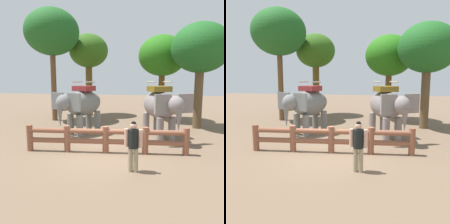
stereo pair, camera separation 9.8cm
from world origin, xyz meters
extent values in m
plane|color=brown|center=(0.00, 0.00, 0.00)|extent=(60.00, 60.00, 0.00)
cylinder|color=brown|center=(-3.06, -0.19, 0.53)|extent=(0.24, 0.24, 1.05)
cylinder|color=brown|center=(-1.53, -0.07, 0.53)|extent=(0.24, 0.24, 1.05)
cylinder|color=brown|center=(0.00, 0.05, 0.53)|extent=(0.24, 0.24, 1.05)
cylinder|color=brown|center=(1.53, 0.17, 0.53)|extent=(0.24, 0.24, 1.05)
cylinder|color=brown|center=(3.06, 0.30, 0.53)|extent=(0.24, 0.24, 1.05)
cylinder|color=brown|center=(0.00, 0.05, 0.45)|extent=(6.14, 0.68, 0.20)
cylinder|color=brown|center=(0.00, 0.05, 0.85)|extent=(6.14, 0.68, 0.20)
cylinder|color=slate|center=(-1.77, 2.32, 0.55)|extent=(0.33, 0.33, 1.10)
cylinder|color=slate|center=(-2.33, 2.56, 0.55)|extent=(0.33, 0.33, 1.10)
cylinder|color=slate|center=(-1.19, 3.69, 0.55)|extent=(0.33, 0.33, 1.10)
cylinder|color=slate|center=(-1.75, 3.93, 0.55)|extent=(0.33, 0.33, 1.10)
ellipsoid|color=slate|center=(-1.76, 3.13, 1.59)|extent=(1.99, 2.72, 1.29)
ellipsoid|color=slate|center=(-2.33, 1.77, 1.75)|extent=(0.97, 1.04, 0.79)
cube|color=slate|center=(-1.80, 1.66, 1.79)|extent=(0.72, 0.39, 0.83)
cube|color=slate|center=(-2.79, 2.08, 1.79)|extent=(0.72, 0.39, 0.83)
cone|color=slate|center=(-2.45, 1.50, 1.12)|extent=(0.29, 0.29, 1.01)
cube|color=maroon|center=(-1.76, 3.13, 2.36)|extent=(1.19, 1.13, 0.26)
cylinder|color=#A59E8C|center=(-1.37, 2.96, 2.69)|extent=(0.35, 0.71, 0.06)
cylinder|color=#A59E8C|center=(-2.15, 3.29, 2.69)|extent=(0.35, 0.71, 0.06)
cylinder|color=gray|center=(2.68, 2.32, 0.56)|extent=(0.33, 0.33, 1.11)
cylinder|color=gray|center=(2.13, 2.04, 0.56)|extent=(0.33, 0.33, 1.11)
cylinder|color=gray|center=(2.02, 3.66, 0.56)|extent=(0.33, 0.33, 1.11)
cylinder|color=gray|center=(1.47, 3.39, 0.56)|extent=(0.33, 0.33, 1.11)
ellipsoid|color=gray|center=(2.07, 2.85, 1.60)|extent=(2.11, 2.74, 1.30)
ellipsoid|color=gray|center=(2.73, 1.52, 1.76)|extent=(1.01, 1.06, 0.79)
cube|color=gray|center=(3.17, 1.86, 1.81)|extent=(0.71, 0.43, 0.84)
cube|color=gray|center=(2.20, 1.38, 1.81)|extent=(0.71, 0.43, 0.84)
cone|color=gray|center=(2.86, 1.26, 1.13)|extent=(0.30, 0.30, 1.02)
cube|color=brown|center=(2.07, 2.85, 2.38)|extent=(1.22, 1.17, 0.26)
cylinder|color=#A59E8C|center=(2.46, 3.04, 2.71)|extent=(0.39, 0.70, 0.06)
cylinder|color=#A59E8C|center=(1.69, 2.66, 2.71)|extent=(0.39, 0.70, 0.06)
cylinder|color=gray|center=(1.30, -1.64, 0.39)|extent=(0.15, 0.15, 0.77)
cylinder|color=gray|center=(1.13, -1.62, 0.39)|extent=(0.15, 0.15, 0.77)
cylinder|color=black|center=(1.22, -1.63, 1.07)|extent=(0.34, 0.34, 0.59)
cylinder|color=#D9A188|center=(1.44, -1.65, 1.08)|extent=(0.13, 0.13, 0.56)
cylinder|color=#D9A188|center=(0.99, -1.61, 1.08)|extent=(0.13, 0.13, 0.56)
sphere|color=#D9A188|center=(1.22, -1.63, 1.47)|extent=(0.21, 0.21, 0.21)
sphere|color=black|center=(1.22, -1.63, 1.53)|extent=(0.17, 0.17, 0.17)
cylinder|color=brown|center=(4.34, 5.40, 1.83)|extent=(0.48, 0.48, 3.66)
ellipsoid|color=#1D5B20|center=(4.34, 5.40, 4.55)|extent=(3.27, 3.27, 2.78)
cylinder|color=brown|center=(-4.82, 6.34, 2.44)|extent=(0.35, 0.35, 4.88)
ellipsoid|color=#1E5A20|center=(-4.82, 6.34, 5.86)|extent=(3.57, 3.57, 3.03)
cylinder|color=brown|center=(2.34, 7.65, 1.74)|extent=(0.40, 0.40, 3.48)
ellipsoid|color=#246814|center=(2.34, 7.65, 4.35)|extent=(3.17, 3.17, 2.69)
cylinder|color=brown|center=(-3.06, 8.88, 2.05)|extent=(0.50, 0.50, 4.10)
ellipsoid|color=#2E5B17|center=(-3.06, 8.88, 4.90)|extent=(2.92, 2.92, 2.49)
camera|label=1|loc=(1.76, -8.65, 2.95)|focal=37.61mm
camera|label=2|loc=(1.86, -8.63, 2.95)|focal=37.61mm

